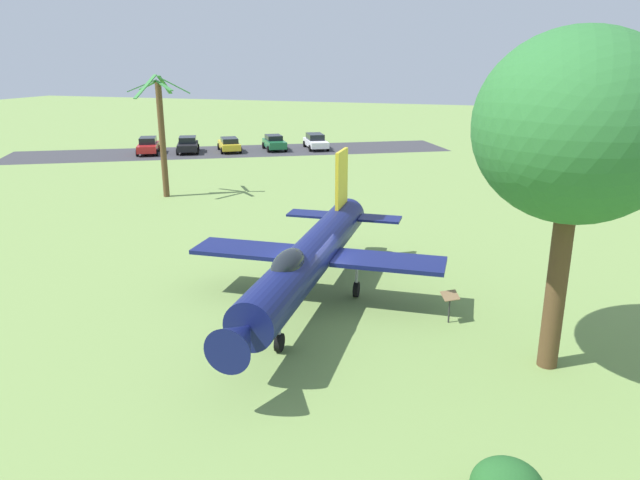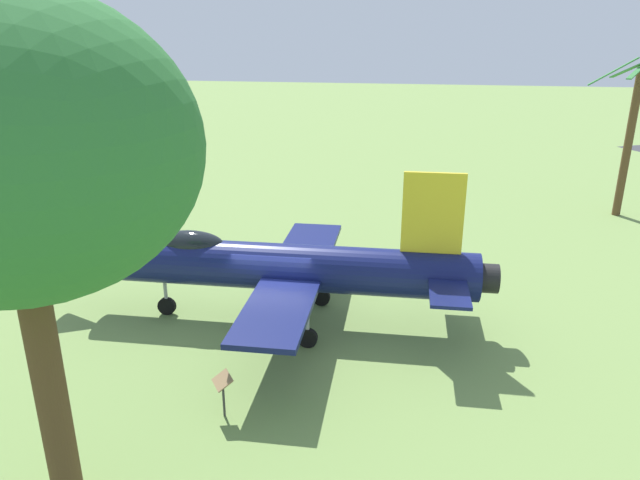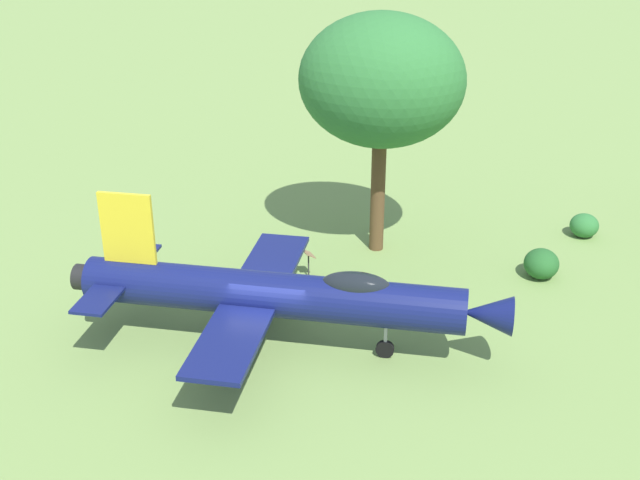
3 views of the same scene
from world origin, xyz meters
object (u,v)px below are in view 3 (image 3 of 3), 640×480
at_px(shrub_by_tree, 584,225).
at_px(shade_tree, 382,81).
at_px(info_plaque, 308,257).
at_px(shrub_near_fence, 541,264).
at_px(display_jet, 282,294).

bearing_deg(shrub_by_tree, shade_tree, -159.27).
bearing_deg(info_plaque, shrub_by_tree, 30.84).
relative_size(shrub_near_fence, shrub_by_tree, 1.21).
bearing_deg(shrub_by_tree, shrub_near_fence, -113.60).
bearing_deg(shrub_near_fence, info_plaque, -166.80).
xyz_separation_m(shade_tree, shrub_near_fence, (6.69, -1.09, -6.54)).
height_order(display_jet, shrub_near_fence, display_jet).
relative_size(shade_tree, shrub_by_tree, 7.89).
bearing_deg(shade_tree, info_plaque, -124.21).
distance_m(shrub_by_tree, info_plaque, 12.51).
distance_m(display_jet, info_plaque, 5.18).
relative_size(display_jet, info_plaque, 12.71).
relative_size(shrub_near_fence, info_plaque, 1.31).
distance_m(display_jet, shrub_by_tree, 15.51).
distance_m(shrub_near_fence, info_plaque, 9.08).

